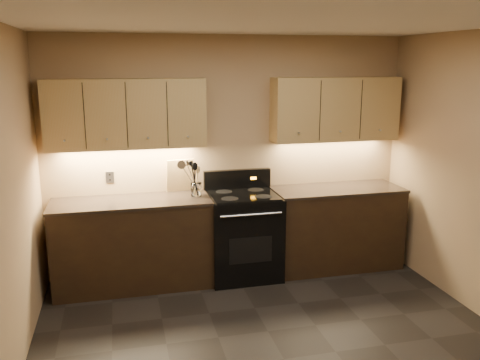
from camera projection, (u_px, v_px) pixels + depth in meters
name	position (u px, v px, depth m)	size (l,w,h in m)	color
floor	(284.00, 359.00, 4.04)	(4.00, 4.00, 0.00)	black
ceiling	(291.00, 18.00, 3.46)	(4.00, 4.00, 0.00)	silver
wall_back	(229.00, 155.00, 5.64)	(4.00, 0.04, 2.60)	tan
counter_left	(133.00, 243.00, 5.30)	(1.62, 0.62, 0.93)	black
counter_right	(336.00, 227.00, 5.82)	(1.46, 0.62, 0.93)	black
stove	(243.00, 234.00, 5.54)	(0.76, 0.68, 1.14)	black
upper_cab_left	(126.00, 114.00, 5.14)	(1.60, 0.30, 0.70)	tan
upper_cab_right	(335.00, 109.00, 5.66)	(1.44, 0.30, 0.70)	tan
outlet_plate	(110.00, 177.00, 5.38)	(0.09, 0.01, 0.12)	#B2B5BA
utensil_crock	(196.00, 190.00, 5.35)	(0.12, 0.12, 0.14)	white
cutting_board	(180.00, 175.00, 5.52)	(0.29, 0.02, 0.37)	#DBC376
wooden_spoon	(194.00, 181.00, 5.32)	(0.06, 0.06, 0.30)	#DBC376
black_spoon	(195.00, 178.00, 5.34)	(0.06, 0.06, 0.34)	black
black_turner	(197.00, 177.00, 5.31)	(0.08, 0.08, 0.38)	black
steel_spatula	(199.00, 176.00, 5.34)	(0.08, 0.08, 0.39)	silver
steel_skimmer	(200.00, 176.00, 5.31)	(0.09, 0.09, 0.40)	silver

